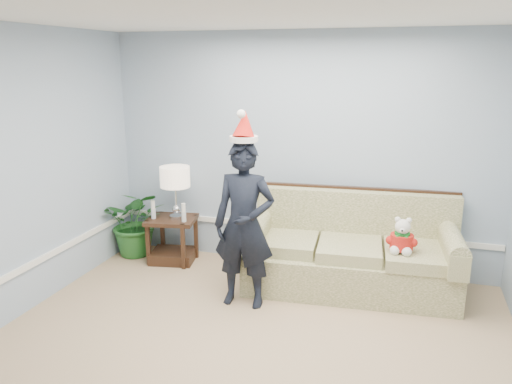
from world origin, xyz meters
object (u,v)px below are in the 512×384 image
Objects in this scene: sofa at (351,255)px; houseplant at (137,222)px; table_lamp at (175,179)px; teddy_bear at (402,240)px; man at (244,225)px; side_table at (173,244)px.

sofa is 2.63× the size of houseplant.
table_lamp reaches higher than teddy_bear.
sofa is 1.36× the size of man.
teddy_bear is (3.17, -0.37, 0.24)m from houseplant.
man reaches higher than houseplant.
man is (1.70, -0.84, 0.40)m from houseplant.
houseplant is (-2.66, 0.14, 0.07)m from sofa.
table_lamp is (-2.08, 0.09, 0.66)m from sofa.
houseplant is 2.34× the size of teddy_bear.
sofa is 6.16× the size of teddy_bear.
man reaches higher than sofa.
table_lamp is 0.83m from houseplant.
table_lamp is at bearing 141.68° from man.
table_lamp is at bearing -4.28° from houseplant.
side_table is 0.81m from table_lamp.
man is at bearing -148.42° from sofa.
houseplant is at bearing 175.72° from table_lamp.
teddy_bear is at bearing -6.58° from houseplant.
side_table is 0.75× the size of houseplant.
man is 4.51× the size of teddy_bear.
teddy_bear is (1.47, 0.48, -0.16)m from man.
houseplant is 3.20m from teddy_bear.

